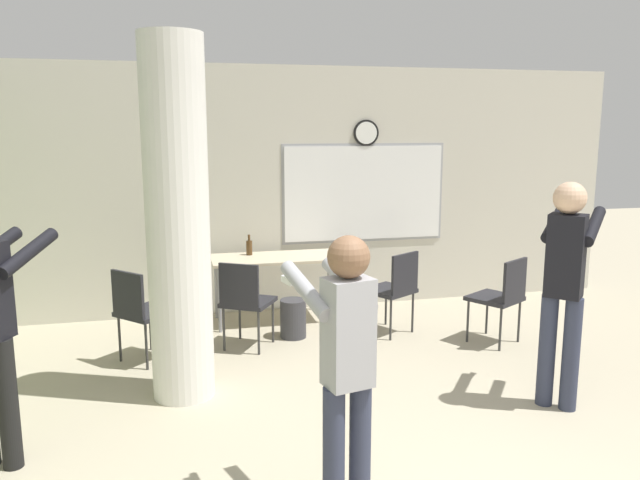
{
  "coord_description": "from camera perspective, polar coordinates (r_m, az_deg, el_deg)",
  "views": [
    {
      "loc": [
        -1.31,
        -2.03,
        2.12
      ],
      "look_at": [
        -0.2,
        2.71,
        1.24
      ],
      "focal_mm": 35.0,
      "sensor_mm": 36.0,
      "label": 1
    }
  ],
  "objects": [
    {
      "name": "waste_bin",
      "position": [
        6.4,
        -2.47,
        -7.18
      ],
      "size": [
        0.26,
        0.26,
        0.39
      ],
      "color": "#38383D",
      "rests_on": "ground_plane"
    },
    {
      "name": "chair_mid_room",
      "position": [
        6.37,
        16.26,
        -4.74
      ],
      "size": [
        0.6,
        0.6,
        0.87
      ],
      "color": "#232328",
      "rests_on": "ground_plane"
    },
    {
      "name": "chair_table_left",
      "position": [
        6.02,
        -6.86,
        -5.27
      ],
      "size": [
        0.6,
        0.6,
        0.87
      ],
      "color": "#232328",
      "rests_on": "ground_plane"
    },
    {
      "name": "folding_table",
      "position": [
        6.82,
        -3.97,
        -2.0
      ],
      "size": [
        1.42,
        0.63,
        0.73
      ],
      "color": "beige",
      "rests_on": "ground_plane"
    },
    {
      "name": "support_pillar",
      "position": [
        4.89,
        -12.88,
        1.58
      ],
      "size": [
        0.48,
        0.48,
        2.8
      ],
      "color": "silver",
      "rests_on": "ground_plane"
    },
    {
      "name": "chair_near_pillar",
      "position": [
        5.88,
        -16.08,
        -5.99
      ],
      "size": [
        0.62,
        0.62,
        0.87
      ],
      "color": "#232328",
      "rests_on": "ground_plane"
    },
    {
      "name": "chair_table_right",
      "position": [
        6.46,
        6.8,
        -4.2
      ],
      "size": [
        0.6,
        0.6,
        0.87
      ],
      "color": "#232328",
      "rests_on": "ground_plane"
    },
    {
      "name": "person_playing_front",
      "position": [
        3.29,
        2.32,
        -10.83
      ],
      "size": [
        0.45,
        0.62,
        1.59
      ],
      "color": "#2D3347",
      "rests_on": "ground_plane"
    },
    {
      "name": "bottle_on_table",
      "position": [
        6.91,
        -6.49,
        -0.66
      ],
      "size": [
        0.07,
        0.07,
        0.23
      ],
      "color": "#4C3319",
      "rests_on": "folding_table"
    },
    {
      "name": "person_playing_side",
      "position": [
        5.0,
        21.48,
        -3.16
      ],
      "size": [
        0.66,
        0.67,
        1.73
      ],
      "color": "#2D3347",
      "rests_on": "ground_plane"
    },
    {
      "name": "wall_back",
      "position": [
        7.24,
        -2.54,
        4.6
      ],
      "size": [
        8.0,
        0.15,
        2.8
      ],
      "color": "beige",
      "rests_on": "ground_plane"
    }
  ]
}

